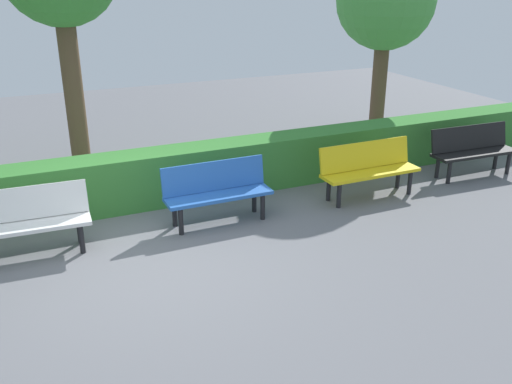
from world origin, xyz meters
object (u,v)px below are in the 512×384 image
at_px(bench_white, 30,219).
at_px(tree_near, 386,2).
at_px(bench_yellow, 368,167).
at_px(bench_blue, 217,190).
at_px(bench_black, 473,148).

xyz_separation_m(bench_white, tree_near, (-7.04, -2.57, 2.30)).
bearing_deg(tree_near, bench_yellow, 52.65).
xyz_separation_m(bench_blue, bench_white, (2.49, -0.03, -0.00)).
xyz_separation_m(bench_black, bench_blue, (4.75, 0.03, -0.00)).
height_order(bench_black, bench_yellow, same).
bearing_deg(bench_white, bench_black, -177.14).
bearing_deg(bench_yellow, tree_near, -127.82).
xyz_separation_m(bench_blue, tree_near, (-4.55, -2.60, 2.30)).
xyz_separation_m(bench_yellow, bench_blue, (2.52, -0.07, -0.00)).
bearing_deg(bench_yellow, bench_blue, -2.07).
height_order(bench_blue, bench_white, bench_blue).
bearing_deg(bench_white, tree_near, -157.09).
bearing_deg(bench_white, bench_yellow, -178.25).
distance_m(bench_yellow, bench_white, 5.01).
bearing_deg(tree_near, bench_black, 94.36).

